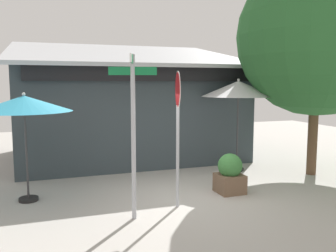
{
  "coord_description": "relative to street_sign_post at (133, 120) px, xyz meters",
  "views": [
    {
      "loc": [
        -3.16,
        -7.73,
        2.74
      ],
      "look_at": [
        -0.06,
        1.2,
        1.6
      ],
      "focal_mm": 38.6,
      "sensor_mm": 36.0,
      "label": 1
    }
  ],
  "objects": [
    {
      "name": "patio_umbrella_ivory_center",
      "position": [
        4.0,
        2.88,
        0.52
      ],
      "size": [
        2.27,
        2.27,
        2.86
      ],
      "color": "black",
      "rests_on": "ground"
    },
    {
      "name": "shade_tree",
      "position": [
        6.2,
        1.6,
        1.94
      ],
      "size": [
        5.16,
        4.6,
        6.37
      ],
      "color": "brown",
      "rests_on": "ground"
    },
    {
      "name": "patio_umbrella_teal_left",
      "position": [
        -2.06,
        1.89,
        0.23
      ],
      "size": [
        2.14,
        2.14,
        2.52
      ],
      "color": "black",
      "rests_on": "ground"
    },
    {
      "name": "sidewalk_planter",
      "position": [
        2.67,
        0.91,
        -1.53
      ],
      "size": [
        0.64,
        0.64,
        0.99
      ],
      "color": "brown",
      "rests_on": "ground"
    },
    {
      "name": "cafe_building",
      "position": [
        1.31,
        6.4,
        -0.24
      ],
      "size": [
        8.08,
        6.1,
        4.39
      ],
      "color": "#333D42",
      "rests_on": "ground"
    },
    {
      "name": "street_sign_post",
      "position": [
        0.0,
        0.0,
        0.0
      ],
      "size": [
        0.9,
        0.96,
        3.28
      ],
      "color": "#A8AAB2",
      "rests_on": "ground"
    },
    {
      "name": "stop_sign",
      "position": [
        1.08,
        0.38,
        0.08
      ],
      "size": [
        0.2,
        0.78,
        2.99
      ],
      "color": "#A8AAB2",
      "rests_on": "ground"
    },
    {
      "name": "ground_plane",
      "position": [
        1.49,
        0.86,
        -2.06
      ],
      "size": [
        28.0,
        28.0,
        0.1
      ],
      "primitive_type": "cube",
      "color": "#ADA8A0"
    }
  ]
}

